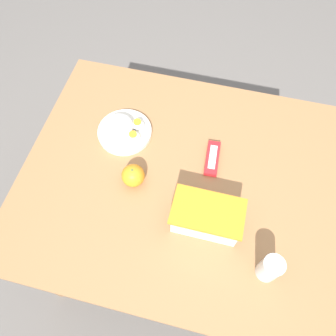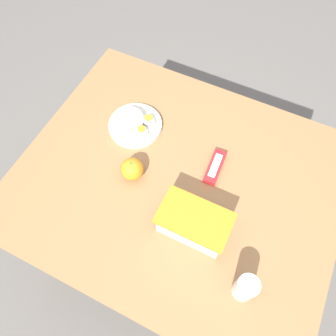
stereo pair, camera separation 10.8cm
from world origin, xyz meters
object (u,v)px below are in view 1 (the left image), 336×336
orange_fruit (133,175)px  candy_bar (212,158)px  drinking_glass (270,268)px  rice_plate (123,129)px  food_container (206,217)px

orange_fruit → candy_bar: 0.28m
orange_fruit → drinking_glass: bearing=157.2°
rice_plate → drinking_glass: 0.66m
food_container → drinking_glass: (-0.20, 0.11, 0.01)m
food_container → rice_plate: food_container is taller
drinking_glass → orange_fruit: bearing=-22.8°
orange_fruit → drinking_glass: (-0.45, 0.19, 0.01)m
orange_fruit → food_container: bearing=161.5°
rice_plate → drinking_glass: drinking_glass is taller
candy_bar → drinking_glass: 0.40m
food_container → candy_bar: food_container is taller
food_container → orange_fruit: bearing=-18.5°
candy_bar → drinking_glass: size_ratio=1.37×
rice_plate → drinking_glass: size_ratio=1.97×
rice_plate → candy_bar: (-0.33, 0.03, -0.01)m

